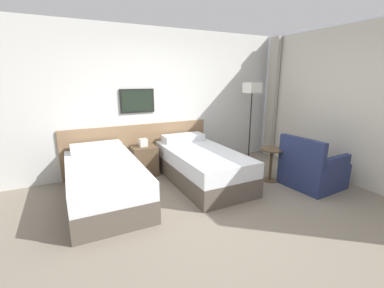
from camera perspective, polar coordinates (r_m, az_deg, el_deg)
name	(u,v)px	position (r m, az deg, el deg)	size (l,w,h in m)	color
ground_plane	(219,212)	(3.65, 6.12, -14.82)	(16.00, 16.00, 0.00)	slate
wall_headboard	(161,103)	(5.14, -6.95, 8.93)	(10.00, 0.10, 2.70)	silver
wall_window	(358,106)	(5.08, 32.89, 7.18)	(0.21, 4.63, 2.70)	white
bed_near_door	(105,181)	(4.07, -18.84, -7.80)	(1.02, 2.02, 0.70)	brown
bed_near_window	(201,165)	(4.54, 2.04, -4.69)	(1.02, 2.02, 0.70)	brown
nightstand	(144,160)	(4.91, -10.60, -3.54)	(0.45, 0.42, 0.70)	brown
floor_lamp	(252,94)	(5.54, 13.18, 10.80)	(0.29, 0.29, 1.69)	black
side_table	(271,159)	(4.72, 17.19, -3.15)	(0.41, 0.41, 0.59)	brown
armchair	(312,170)	(4.77, 25.04, -5.33)	(0.87, 0.85, 0.87)	navy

